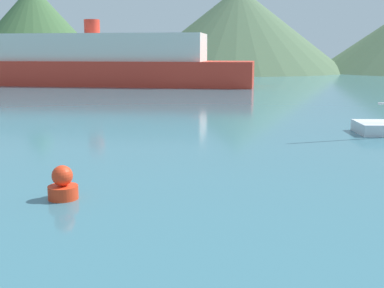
% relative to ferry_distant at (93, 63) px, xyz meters
% --- Properties ---
extents(ferry_distant, '(36.85, 8.58, 7.38)m').
position_rel_ferry_distant_xyz_m(ferry_distant, '(0.00, 0.00, 0.00)').
color(ferry_distant, red).
rests_on(ferry_distant, ground_plane).
extents(buoy_marker, '(0.80, 0.80, 0.92)m').
position_rel_ferry_distant_xyz_m(buoy_marker, '(12.78, -42.48, -2.16)').
color(buoy_marker, red).
rests_on(buoy_marker, ground_plane).
extents(hill_west, '(28.34, 28.34, 15.68)m').
position_rel_ferry_distant_xyz_m(hill_west, '(-21.50, 32.67, 5.31)').
color(hill_west, '#3D6038').
rests_on(hill_west, ground_plane).
extents(hill_central, '(41.04, 41.04, 15.75)m').
position_rel_ferry_distant_xyz_m(hill_central, '(15.76, 40.29, 5.34)').
color(hill_central, '#4C6647').
rests_on(hill_central, ground_plane).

